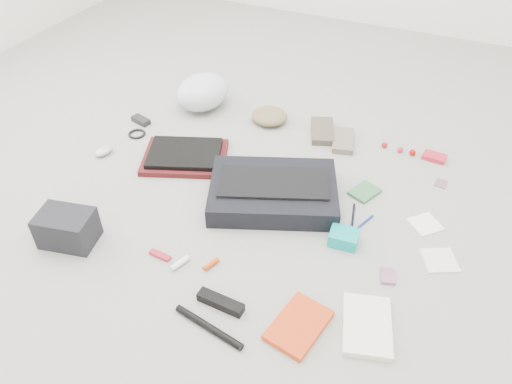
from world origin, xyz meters
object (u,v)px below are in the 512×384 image
at_px(laptop, 185,153).
at_px(bike_helmet, 202,92).
at_px(camera_bag, 67,228).
at_px(accordion_wallet, 344,238).
at_px(messenger_bag, 273,192).
at_px(book_red, 299,325).

distance_m(laptop, bike_helmet, 0.46).
distance_m(camera_bag, accordion_wallet, 1.00).
height_order(messenger_bag, camera_bag, camera_bag).
height_order(laptop, camera_bag, camera_bag).
height_order(camera_bag, book_red, camera_bag).
height_order(laptop, book_red, laptop).
bearing_deg(book_red, bike_helmet, 142.23).
bearing_deg(book_red, camera_bag, -169.40).
distance_m(laptop, book_red, 0.99).
xyz_separation_m(laptop, bike_helmet, (-0.15, 0.43, 0.05)).
bearing_deg(bike_helmet, book_red, -33.78).
bearing_deg(laptop, camera_bag, -122.89).
relative_size(messenger_bag, bike_helmet, 1.73).
xyz_separation_m(camera_bag, book_red, (0.90, -0.01, -0.05)).
bearing_deg(messenger_bag, accordion_wallet, -41.08).
bearing_deg(laptop, bike_helmet, 87.67).
relative_size(messenger_bag, book_red, 2.41).
distance_m(book_red, accordion_wallet, 0.41).
bearing_deg(accordion_wallet, messenger_bag, 155.21).
distance_m(bike_helmet, accordion_wallet, 1.14).
xyz_separation_m(laptop, camera_bag, (-0.13, -0.61, 0.03)).
height_order(bike_helmet, camera_bag, bike_helmet).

